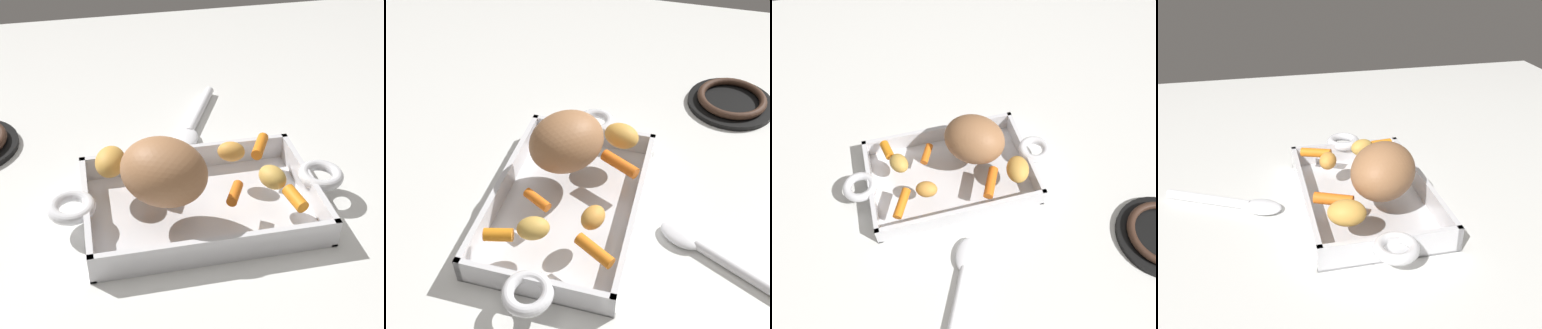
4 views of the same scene
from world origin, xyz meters
TOP-DOWN VIEW (x-y plane):
  - ground_plane at (0.00, 0.00)m, footprint 1.70×1.70m
  - roasting_dish at (0.00, 0.00)m, footprint 0.46×0.23m
  - pork_roast at (-0.06, -0.02)m, footprint 0.17×0.16m
  - baby_carrot_center_left at (-0.07, 0.07)m, footprint 0.05×0.07m
  - baby_carrot_southeast at (0.12, 0.07)m, footprint 0.05×0.06m
  - baby_carrot_northeast at (0.12, -0.07)m, footprint 0.03×0.05m
  - baby_carrot_long at (0.04, -0.04)m, footprint 0.04×0.05m
  - potato_whole at (0.06, 0.06)m, footprint 0.05×0.05m
  - potato_corner at (-0.13, 0.06)m, footprint 0.06×0.07m
  - potato_golden_large at (0.10, -0.02)m, footprint 0.05×0.06m
  - stove_burner_rear at (-0.37, 0.25)m, footprint 0.18×0.18m
  - serving_spoon at (0.04, 0.23)m, footprint 0.13×0.22m

SIDE VIEW (x-z plane):
  - ground_plane at x=0.00m, z-range 0.00..0.00m
  - serving_spoon at x=0.04m, z-range 0.00..0.02m
  - stove_burner_rear at x=-0.37m, z-range 0.00..0.02m
  - roasting_dish at x=0.00m, z-range -0.01..0.04m
  - baby_carrot_long at x=0.04m, z-range 0.05..0.07m
  - baby_carrot_southeast at x=0.12m, z-range 0.05..0.07m
  - baby_carrot_northeast at x=0.12m, z-range 0.05..0.07m
  - baby_carrot_center_left at x=-0.07m, z-range 0.05..0.07m
  - potato_whole at x=0.06m, z-range 0.05..0.08m
  - potato_golden_large at x=0.10m, z-range 0.05..0.08m
  - potato_corner at x=-0.13m, z-range 0.05..0.09m
  - pork_roast at x=-0.06m, z-range 0.05..0.15m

